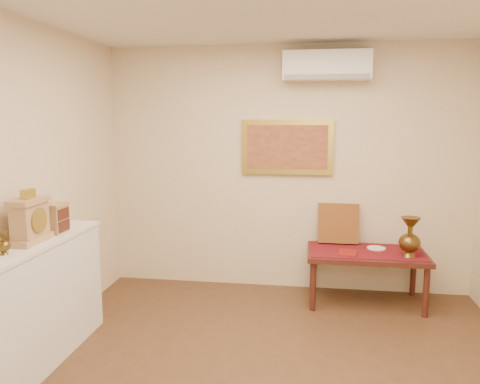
% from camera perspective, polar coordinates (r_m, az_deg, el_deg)
% --- Properties ---
extents(wall_back, '(4.00, 0.02, 2.70)m').
position_cam_1_polar(wall_back, '(5.22, 5.73, 2.75)').
color(wall_back, beige).
rests_on(wall_back, ground).
extents(brass_urn_small, '(0.09, 0.09, 0.21)m').
position_cam_1_polar(brass_urn_small, '(3.60, -26.94, -5.19)').
color(brass_urn_small, brown).
rests_on(brass_urn_small, display_ledge).
extents(table_cloth, '(1.14, 0.59, 0.01)m').
position_cam_1_polar(table_cloth, '(5.04, 15.15, -6.98)').
color(table_cloth, maroon).
rests_on(table_cloth, low_table).
extents(brass_urn_tall, '(0.21, 0.21, 0.48)m').
position_cam_1_polar(brass_urn_tall, '(4.91, 20.02, -4.68)').
color(brass_urn_tall, brown).
rests_on(brass_urn_tall, table_cloth).
extents(plate, '(0.19, 0.19, 0.01)m').
position_cam_1_polar(plate, '(5.14, 16.28, -6.59)').
color(plate, white).
rests_on(plate, table_cloth).
extents(menu, '(0.21, 0.27, 0.01)m').
position_cam_1_polar(menu, '(4.90, 12.99, -7.21)').
color(menu, maroon).
rests_on(menu, table_cloth).
extents(cushion, '(0.43, 0.19, 0.45)m').
position_cam_1_polar(cushion, '(5.24, 11.88, -3.76)').
color(cushion, '#5E1F12').
rests_on(cushion, table_cloth).
extents(display_ledge, '(0.37, 2.02, 0.98)m').
position_cam_1_polar(display_ledge, '(3.86, -25.52, -13.45)').
color(display_ledge, silver).
rests_on(display_ledge, floor).
extents(mantel_clock, '(0.17, 0.36, 0.41)m').
position_cam_1_polar(mantel_clock, '(3.84, -24.22, -3.14)').
color(mantel_clock, tan).
rests_on(mantel_clock, display_ledge).
extents(wooden_chest, '(0.16, 0.21, 0.24)m').
position_cam_1_polar(wooden_chest, '(4.11, -21.61, -2.96)').
color(wooden_chest, tan).
rests_on(wooden_chest, display_ledge).
extents(low_table, '(1.20, 0.70, 0.55)m').
position_cam_1_polar(low_table, '(5.05, 15.12, -7.74)').
color(low_table, '#471C15').
rests_on(low_table, floor).
extents(painting, '(1.00, 0.06, 0.60)m').
position_cam_1_polar(painting, '(5.17, 5.76, 5.47)').
color(painting, '#AF9838').
rests_on(painting, wall_back).
extents(ac_unit, '(0.90, 0.25, 0.30)m').
position_cam_1_polar(ac_unit, '(5.09, 10.51, 14.88)').
color(ac_unit, white).
rests_on(ac_unit, wall_back).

